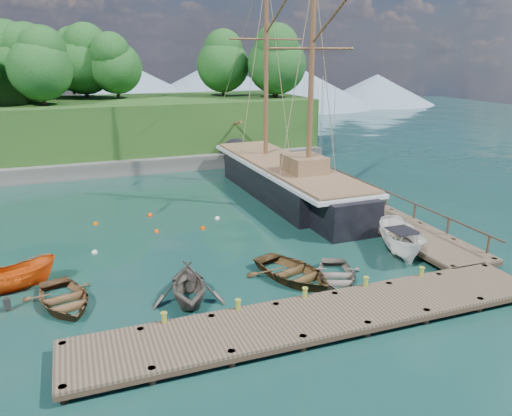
# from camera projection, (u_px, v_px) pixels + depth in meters

# --- Properties ---
(ground) EXTENTS (160.00, 160.00, 0.00)m
(ground) POSITION_uv_depth(u_px,v_px,m) (225.00, 270.00, 25.29)
(ground) COLOR #17382D
(ground) RESTS_ON ground
(dock_near) EXTENTS (20.00, 3.20, 1.10)m
(dock_near) POSITION_uv_depth(u_px,v_px,m) (320.00, 316.00, 20.02)
(dock_near) COLOR #433429
(dock_near) RESTS_ON ground
(dock_east) EXTENTS (3.20, 24.00, 1.10)m
(dock_east) POSITION_uv_depth(u_px,v_px,m) (351.00, 202.00, 35.25)
(dock_east) COLOR #433429
(dock_east) RESTS_ON ground
(bollard_0) EXTENTS (0.26, 0.26, 0.45)m
(bollard_0) POSITION_uv_depth(u_px,v_px,m) (165.00, 336.00, 19.40)
(bollard_0) COLOR olive
(bollard_0) RESTS_ON ground
(bollard_1) EXTENTS (0.26, 0.26, 0.45)m
(bollard_1) POSITION_uv_depth(u_px,v_px,m) (238.00, 322.00, 20.40)
(bollard_1) COLOR olive
(bollard_1) RESTS_ON ground
(bollard_2) EXTENTS (0.26, 0.26, 0.45)m
(bollard_2) POSITION_uv_depth(u_px,v_px,m) (305.00, 310.00, 21.40)
(bollard_2) COLOR olive
(bollard_2) RESTS_ON ground
(bollard_3) EXTENTS (0.26, 0.26, 0.45)m
(bollard_3) POSITION_uv_depth(u_px,v_px,m) (365.00, 298.00, 22.40)
(bollard_3) COLOR olive
(bollard_3) RESTS_ON ground
(bollard_4) EXTENTS (0.26, 0.26, 0.45)m
(bollard_4) POSITION_uv_depth(u_px,v_px,m) (420.00, 288.00, 23.40)
(bollard_4) COLOR olive
(bollard_4) RESTS_ON ground
(rowboat_0) EXTENTS (3.87, 4.76, 0.87)m
(rowboat_0) POSITION_uv_depth(u_px,v_px,m) (65.00, 305.00, 21.77)
(rowboat_0) COLOR brown
(rowboat_0) RESTS_ON ground
(rowboat_1) EXTENTS (3.80, 4.23, 1.99)m
(rowboat_1) POSITION_uv_depth(u_px,v_px,m) (189.00, 302.00, 22.06)
(rowboat_1) COLOR #575048
(rowboat_1) RESTS_ON ground
(rowboat_2) EXTENTS (4.66, 5.48, 0.96)m
(rowboat_2) POSITION_uv_depth(u_px,v_px,m) (293.00, 279.00, 24.29)
(rowboat_2) COLOR #4D361B
(rowboat_2) RESTS_ON ground
(rowboat_3) EXTENTS (4.04, 4.63, 0.80)m
(rowboat_3) POSITION_uv_depth(u_px,v_px,m) (336.00, 281.00, 24.08)
(rowboat_3) COLOR slate
(rowboat_3) RESTS_ON ground
(motorboat_orange) EXTENTS (4.10, 2.29, 1.50)m
(motorboat_orange) POSITION_uv_depth(u_px,v_px,m) (15.00, 290.00, 23.12)
(motorboat_orange) COLOR #E5540E
(motorboat_orange) RESTS_ON ground
(cabin_boat_white) EXTENTS (3.38, 5.25, 1.90)m
(cabin_boat_white) POSITION_uv_depth(u_px,v_px,m) (400.00, 255.00, 27.15)
(cabin_boat_white) COLOR white
(cabin_boat_white) RESTS_ON ground
(schooner) EXTENTS (5.22, 26.92, 19.63)m
(schooner) POSITION_uv_depth(u_px,v_px,m) (285.00, 182.00, 38.04)
(schooner) COLOR black
(schooner) RESTS_ON ground
(mooring_buoy_0) EXTENTS (0.34, 0.34, 0.34)m
(mooring_buoy_0) POSITION_uv_depth(u_px,v_px,m) (95.00, 253.00, 27.39)
(mooring_buoy_0) COLOR silver
(mooring_buoy_0) RESTS_ON ground
(mooring_buoy_1) EXTENTS (0.33, 0.33, 0.33)m
(mooring_buoy_1) POSITION_uv_depth(u_px,v_px,m) (157.00, 232.00, 30.60)
(mooring_buoy_1) COLOR #D54B0E
(mooring_buoy_1) RESTS_ON ground
(mooring_buoy_2) EXTENTS (0.32, 0.32, 0.32)m
(mooring_buoy_2) POSITION_uv_depth(u_px,v_px,m) (203.00, 229.00, 31.17)
(mooring_buoy_2) COLOR #D03F00
(mooring_buoy_2) RESTS_ON ground
(mooring_buoy_3) EXTENTS (0.33, 0.33, 0.33)m
(mooring_buoy_3) POSITION_uv_depth(u_px,v_px,m) (217.00, 219.00, 32.95)
(mooring_buoy_3) COLOR white
(mooring_buoy_3) RESTS_ON ground
(mooring_buoy_4) EXTENTS (0.34, 0.34, 0.34)m
(mooring_buoy_4) POSITION_uv_depth(u_px,v_px,m) (96.00, 224.00, 31.94)
(mooring_buoy_4) COLOR #D45F00
(mooring_buoy_4) RESTS_ON ground
(mooring_buoy_5) EXTENTS (0.37, 0.37, 0.37)m
(mooring_buoy_5) POSITION_uv_depth(u_px,v_px,m) (150.00, 216.00, 33.61)
(mooring_buoy_5) COLOR #E53C03
(mooring_buoy_5) RESTS_ON ground
(distant_ridge) EXTENTS (117.00, 40.00, 10.00)m
(distant_ridge) POSITION_uv_depth(u_px,v_px,m) (131.00, 88.00, 87.96)
(distant_ridge) COLOR #728CA5
(distant_ridge) RESTS_ON ground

